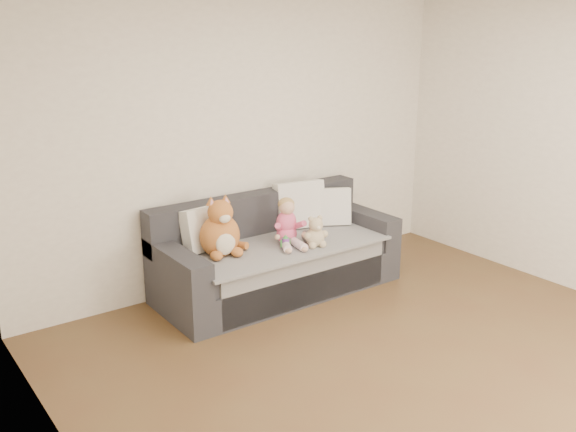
# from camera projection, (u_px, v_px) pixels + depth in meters

# --- Properties ---
(room_shell) EXTENTS (5.00, 5.00, 5.00)m
(room_shell) POSITION_uv_depth(u_px,v_px,m) (413.00, 189.00, 4.23)
(room_shell) COLOR brown
(room_shell) RESTS_ON ground
(sofa) EXTENTS (2.20, 0.94, 0.85)m
(sofa) POSITION_uv_depth(u_px,v_px,m) (276.00, 257.00, 5.81)
(sofa) COLOR #27272C
(sofa) RESTS_ON ground
(cushion_left) EXTENTS (0.44, 0.27, 0.39)m
(cushion_left) POSITION_uv_depth(u_px,v_px,m) (204.00, 228.00, 5.49)
(cushion_left) COLOR silver
(cushion_left) RESTS_ON sofa
(cushion_right_back) EXTENTS (0.51, 0.30, 0.45)m
(cushion_right_back) POSITION_uv_depth(u_px,v_px,m) (300.00, 205.00, 6.09)
(cushion_right_back) COLOR silver
(cushion_right_back) RESTS_ON sofa
(cushion_right_front) EXTENTS (0.42, 0.35, 0.37)m
(cushion_right_front) POSITION_uv_depth(u_px,v_px,m) (330.00, 206.00, 6.18)
(cushion_right_front) COLOR silver
(cushion_right_front) RESTS_ON sofa
(toddler) EXTENTS (0.30, 0.42, 0.42)m
(toddler) POSITION_uv_depth(u_px,v_px,m) (288.00, 225.00, 5.64)
(toddler) COLOR #DA4D76
(toddler) RESTS_ON sofa
(plush_cat) EXTENTS (0.42, 0.36, 0.54)m
(plush_cat) POSITION_uv_depth(u_px,v_px,m) (221.00, 232.00, 5.37)
(plush_cat) COLOR #AA5325
(plush_cat) RESTS_ON sofa
(teddy_bear) EXTENTS (0.22, 0.17, 0.28)m
(teddy_bear) POSITION_uv_depth(u_px,v_px,m) (316.00, 234.00, 5.58)
(teddy_bear) COLOR tan
(teddy_bear) RESTS_ON sofa
(plush_cow) EXTENTS (0.14, 0.21, 0.17)m
(plush_cow) POSITION_uv_depth(u_px,v_px,m) (310.00, 235.00, 5.68)
(plush_cow) COLOR white
(plush_cow) RESTS_ON sofa
(sippy_cup) EXTENTS (0.11, 0.07, 0.12)m
(sippy_cup) POSITION_uv_depth(u_px,v_px,m) (286.00, 241.00, 5.54)
(sippy_cup) COLOR #76389A
(sippy_cup) RESTS_ON sofa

